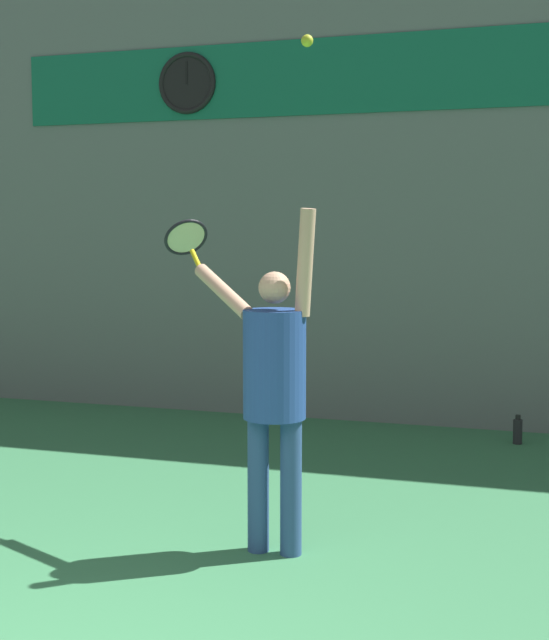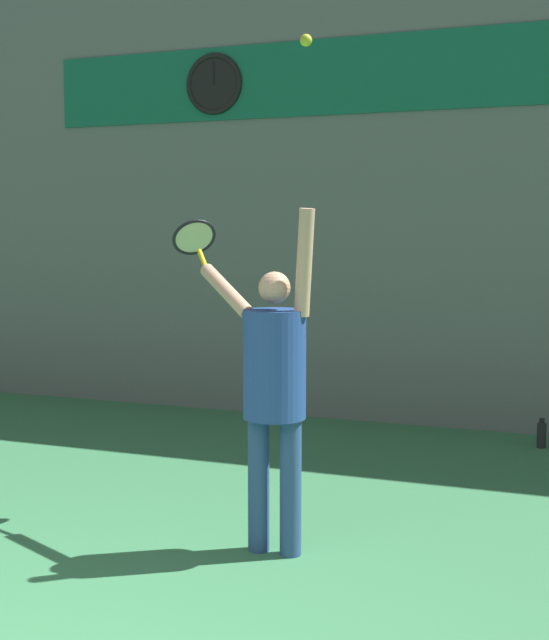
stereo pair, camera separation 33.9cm
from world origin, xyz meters
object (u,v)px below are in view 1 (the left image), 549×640
at_px(tennis_player, 274,379).
at_px(tennis_ball, 307,41).
at_px(tennis_racket, 187,239).
at_px(water_bottle, 518,431).
at_px(scoreboard_clock, 187,83).

relative_size(tennis_player, tennis_ball, 30.21).
distance_m(tennis_racket, water_bottle, 3.88).
bearing_deg(tennis_ball, scoreboard_clock, 121.63).
bearing_deg(tennis_ball, tennis_racket, 149.60).
xyz_separation_m(tennis_ball, water_bottle, (1.09, 3.35, -2.89)).
distance_m(tennis_racket, tennis_ball, 1.61).
bearing_deg(water_bottle, scoreboard_clock, 172.04).
xyz_separation_m(tennis_racket, tennis_ball, (0.99, -0.58, 1.12)).
relative_size(tennis_ball, water_bottle, 0.26).
distance_m(scoreboard_clock, tennis_player, 4.97).
relative_size(scoreboard_clock, water_bottle, 2.40).
height_order(scoreboard_clock, tennis_ball, scoreboard_clock).
relative_size(scoreboard_clock, tennis_ball, 9.33).
bearing_deg(tennis_ball, tennis_player, 168.02).
relative_size(tennis_player, tennis_racket, 5.36).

